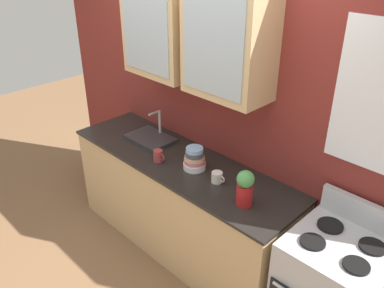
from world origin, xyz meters
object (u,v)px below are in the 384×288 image
(vase, at_px, (245,187))
(cup_near_bowls, at_px, (217,177))
(cup_near_sink, at_px, (158,156))
(sink_faucet, at_px, (151,138))
(bowl_stack, at_px, (195,159))

(vase, bearing_deg, cup_near_bowls, 166.83)
(cup_near_bowls, bearing_deg, cup_near_sink, -168.34)
(cup_near_sink, height_order, cup_near_bowls, cup_near_sink)
(sink_faucet, xyz_separation_m, cup_near_bowls, (0.89, -0.09, 0.02))
(bowl_stack, height_order, cup_near_bowls, bowl_stack)
(vase, relative_size, cup_near_bowls, 2.25)
(cup_near_sink, bearing_deg, cup_near_bowls, 11.66)
(bowl_stack, bearing_deg, cup_near_sink, -154.49)
(bowl_stack, relative_size, cup_near_bowls, 1.57)
(sink_faucet, bearing_deg, vase, -7.66)
(bowl_stack, height_order, vase, vase)
(sink_faucet, relative_size, bowl_stack, 2.27)
(bowl_stack, distance_m, cup_near_sink, 0.32)
(vase, distance_m, cup_near_sink, 0.87)
(cup_near_sink, relative_size, cup_near_bowls, 0.98)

